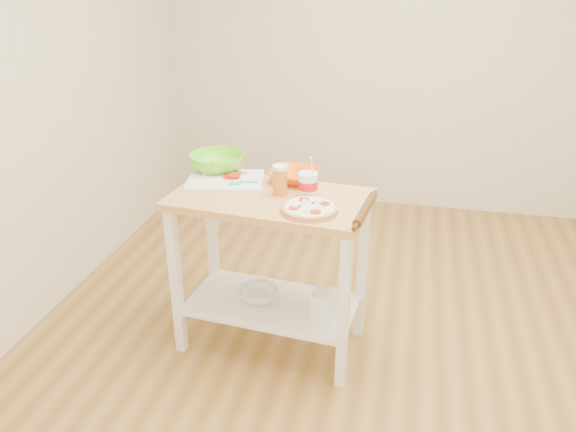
# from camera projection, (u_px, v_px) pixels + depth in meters

# --- Properties ---
(room_shell) EXTENTS (4.04, 4.54, 2.74)m
(room_shell) POSITION_uv_depth(u_px,v_px,m) (393.00, 120.00, 2.44)
(room_shell) COLOR #9F753A
(room_shell) RESTS_ON ground
(prep_island) EXTENTS (1.04, 0.64, 0.90)m
(prep_island) POSITION_uv_depth(u_px,v_px,m) (271.00, 242.00, 2.94)
(prep_island) COLOR tan
(prep_island) RESTS_ON ground
(pizza) EXTENTS (0.27, 0.27, 0.04)m
(pizza) POSITION_uv_depth(u_px,v_px,m) (310.00, 208.00, 2.65)
(pizza) COLOR tan
(pizza) RESTS_ON prep_island
(cutting_board) EXTENTS (0.45, 0.37, 0.04)m
(cutting_board) POSITION_uv_depth(u_px,v_px,m) (225.00, 179.00, 3.02)
(cutting_board) COLOR white
(cutting_board) RESTS_ON prep_island
(spatula) EXTENTS (0.15, 0.07, 0.01)m
(spatula) POSITION_uv_depth(u_px,v_px,m) (242.00, 183.00, 2.95)
(spatula) COLOR #36B7AC
(spatula) RESTS_ON cutting_board
(knife) EXTENTS (0.26, 0.12, 0.01)m
(knife) POSITION_uv_depth(u_px,v_px,m) (223.00, 167.00, 3.16)
(knife) COLOR silver
(knife) RESTS_ON cutting_board
(orange_bowl) EXTENTS (0.30, 0.30, 0.06)m
(orange_bowl) POSITION_uv_depth(u_px,v_px,m) (294.00, 176.00, 3.01)
(orange_bowl) COLOR #F85F01
(orange_bowl) RESTS_ON prep_island
(green_bowl) EXTENTS (0.40, 0.40, 0.10)m
(green_bowl) POSITION_uv_depth(u_px,v_px,m) (217.00, 162.00, 3.15)
(green_bowl) COLOR #65DF1F
(green_bowl) RESTS_ON prep_island
(beer_pint) EXTENTS (0.08, 0.08, 0.16)m
(beer_pint) POSITION_uv_depth(u_px,v_px,m) (280.00, 180.00, 2.81)
(beer_pint) COLOR #C67523
(beer_pint) RESTS_ON prep_island
(yogurt_tub) EXTENTS (0.10, 0.10, 0.21)m
(yogurt_tub) POSITION_uv_depth(u_px,v_px,m) (308.00, 184.00, 2.81)
(yogurt_tub) COLOR white
(yogurt_tub) RESTS_ON prep_island
(rolling_pin) EXTENTS (0.08, 0.35, 0.04)m
(rolling_pin) POSITION_uv_depth(u_px,v_px,m) (365.00, 210.00, 2.63)
(rolling_pin) COLOR #522F12
(rolling_pin) RESTS_ON prep_island
(shelf_glass_bowl) EXTENTS (0.25, 0.25, 0.07)m
(shelf_glass_bowl) POSITION_uv_depth(u_px,v_px,m) (259.00, 294.00, 3.11)
(shelf_glass_bowl) COLOR silver
(shelf_glass_bowl) RESTS_ON prep_island
(shelf_bin) EXTENTS (0.14, 0.14, 0.13)m
(shelf_bin) POSITION_uv_depth(u_px,v_px,m) (325.00, 302.00, 2.99)
(shelf_bin) COLOR white
(shelf_bin) RESTS_ON prep_island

